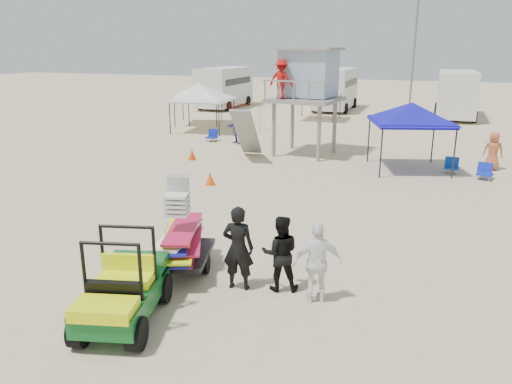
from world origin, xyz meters
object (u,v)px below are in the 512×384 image
(utility_cart, at_px, (120,283))
(man_left, at_px, (238,248))
(lifeguard_tower, at_px, (305,77))
(canopy_blue, at_px, (412,106))
(surf_trailer, at_px, (181,238))

(utility_cart, bearing_deg, man_left, 53.21)
(lifeguard_tower, bearing_deg, canopy_blue, -18.49)
(surf_trailer, relative_size, lifeguard_tower, 0.49)
(utility_cart, bearing_deg, canopy_blue, 73.59)
(surf_trailer, distance_m, canopy_blue, 12.84)
(surf_trailer, xyz_separation_m, canopy_blue, (4.21, 11.99, 1.81))
(lifeguard_tower, bearing_deg, surf_trailer, -87.05)
(utility_cart, bearing_deg, surf_trailer, 89.85)
(utility_cart, xyz_separation_m, surf_trailer, (0.01, 2.33, 0.02))
(man_left, bearing_deg, utility_cart, 46.66)
(surf_trailer, height_order, lifeguard_tower, lifeguard_tower)
(lifeguard_tower, bearing_deg, man_left, -80.97)
(man_left, height_order, lifeguard_tower, lifeguard_tower)
(surf_trailer, relative_size, man_left, 1.29)
(man_left, bearing_deg, canopy_blue, -108.94)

